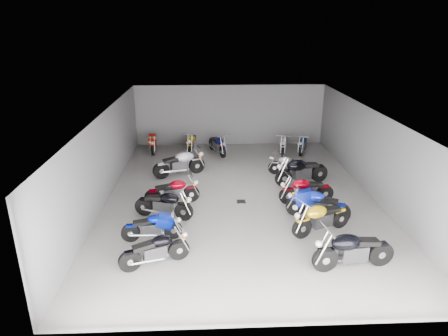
{
  "coord_description": "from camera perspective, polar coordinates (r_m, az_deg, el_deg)",
  "views": [
    {
      "loc": [
        -1.23,
        -13.95,
        6.27
      ],
      "look_at": [
        -0.6,
        0.44,
        1.0
      ],
      "focal_mm": 32.0,
      "sensor_mm": 36.0,
      "label": 1
    }
  ],
  "objects": [
    {
      "name": "ground",
      "position": [
        15.34,
        2.31,
        -4.03
      ],
      "size": [
        14.0,
        14.0,
        0.0
      ],
      "primitive_type": "plane",
      "color": "gray",
      "rests_on": "ground"
    },
    {
      "name": "wall_back",
      "position": [
        21.5,
        0.83,
        7.56
      ],
      "size": [
        10.0,
        0.1,
        3.2
      ],
      "primitive_type": "cube",
      "color": "slate",
      "rests_on": "ground"
    },
    {
      "name": "wall_left",
      "position": [
        15.19,
        -16.76,
        1.31
      ],
      "size": [
        0.1,
        14.0,
        3.2
      ],
      "primitive_type": "cube",
      "color": "slate",
      "rests_on": "ground"
    },
    {
      "name": "wall_right",
      "position": [
        15.98,
        20.58,
        1.79
      ],
      "size": [
        0.1,
        14.0,
        3.2
      ],
      "primitive_type": "cube",
      "color": "slate",
      "rests_on": "ground"
    },
    {
      "name": "ceiling",
      "position": [
        14.33,
        2.49,
        7.8
      ],
      "size": [
        10.0,
        14.0,
        0.04
      ],
      "primitive_type": "cube",
      "color": "black",
      "rests_on": "wall_back"
    },
    {
      "name": "drain_grate",
      "position": [
        14.89,
        2.47,
        -4.8
      ],
      "size": [
        0.32,
        0.32,
        0.01
      ],
      "primitive_type": "cube",
      "color": "black",
      "rests_on": "ground"
    },
    {
      "name": "motorcycle_left_a",
      "position": [
        11.19,
        -9.75,
        -11.41
      ],
      "size": [
        1.88,
        0.87,
        0.87
      ],
      "rotation": [
        0.0,
        0.0,
        -1.18
      ],
      "color": "black",
      "rests_on": "ground"
    },
    {
      "name": "motorcycle_left_b",
      "position": [
        12.4,
        -10.15,
        -8.25
      ],
      "size": [
        1.86,
        0.41,
        0.82
      ],
      "rotation": [
        0.0,
        0.0,
        -1.48
      ],
      "color": "black",
      "rests_on": "ground"
    },
    {
      "name": "motorcycle_left_c",
      "position": [
        13.65,
        -8.53,
        -5.13
      ],
      "size": [
        2.04,
        0.77,
        0.92
      ],
      "rotation": [
        0.0,
        0.0,
        -1.88
      ],
      "color": "black",
      "rests_on": "ground"
    },
    {
      "name": "motorcycle_left_d",
      "position": [
        14.66,
        -7.32,
        -3.31
      ],
      "size": [
        2.01,
        0.58,
        0.89
      ],
      "rotation": [
        0.0,
        0.0,
        -1.36
      ],
      "color": "black",
      "rests_on": "ground"
    },
    {
      "name": "motorcycle_left_f",
      "position": [
        17.26,
        -6.33,
        0.65
      ],
      "size": [
        2.21,
        1.01,
        1.02
      ],
      "rotation": [
        0.0,
        0.0,
        -1.19
      ],
      "color": "black",
      "rests_on": "ground"
    },
    {
      "name": "motorcycle_right_a",
      "position": [
        11.39,
        17.91,
        -11.11
      ],
      "size": [
        2.3,
        0.55,
        1.01
      ],
      "rotation": [
        0.0,
        0.0,
        1.7
      ],
      "color": "black",
      "rests_on": "ground"
    },
    {
      "name": "motorcycle_right_b",
      "position": [
        12.93,
        13.7,
        -6.93
      ],
      "size": [
        2.04,
        1.01,
        0.96
      ],
      "rotation": [
        0.0,
        0.0,
        1.99
      ],
      "color": "black",
      "rests_on": "ground"
    },
    {
      "name": "motorcycle_right_c",
      "position": [
        13.8,
        13.16,
        -5.1
      ],
      "size": [
        2.06,
        0.91,
        0.95
      ],
      "rotation": [
        0.0,
        0.0,
        1.2
      ],
      "color": "black",
      "rests_on": "ground"
    },
    {
      "name": "motorcycle_right_d",
      "position": [
        14.92,
        11.61,
        -3.09
      ],
      "size": [
        2.08,
        0.48,
        0.91
      ],
      "rotation": [
        0.0,
        0.0,
        1.7
      ],
      "color": "black",
      "rests_on": "ground"
    },
    {
      "name": "motorcycle_right_e",
      "position": [
        16.56,
        10.97,
        -0.42
      ],
      "size": [
        2.31,
        0.84,
        1.04
      ],
      "rotation": [
        0.0,
        0.0,
        1.87
      ],
      "color": "black",
      "rests_on": "ground"
    },
    {
      "name": "motorcycle_right_f",
      "position": [
        17.42,
        9.33,
        0.34
      ],
      "size": [
        1.83,
        0.81,
        0.84
      ],
      "rotation": [
        0.0,
        0.0,
        1.2
      ],
      "color": "black",
      "rests_on": "ground"
    },
    {
      "name": "motorcycle_back_a",
      "position": [
        20.81,
        -10.07,
        3.69
      ],
      "size": [
        0.44,
        2.08,
        0.91
      ],
      "rotation": [
        0.0,
        0.0,
        3.21
      ],
      "color": "black",
      "rests_on": "ground"
    },
    {
      "name": "motorcycle_back_b",
      "position": [
        20.53,
        -4.6,
        3.68
      ],
      "size": [
        0.46,
        2.03,
        0.89
      ],
      "rotation": [
        0.0,
        0.0,
        3.04
      ],
      "color": "black",
      "rests_on": "ground"
    },
    {
      "name": "motorcycle_back_c",
      "position": [
        20.1,
        -0.93,
        3.38
      ],
      "size": [
        0.84,
        1.95,
        0.89
      ],
      "rotation": [
        0.0,
        0.0,
        3.5
      ],
      "color": "black",
      "rests_on": "ground"
    },
    {
      "name": "motorcycle_back_e",
      "position": [
        20.49,
        8.5,
        3.43
      ],
      "size": [
        0.58,
        1.94,
        0.86
      ],
      "rotation": [
        0.0,
        0.0,
        2.92
      ],
      "color": "black",
      "rests_on": "ground"
    },
    {
      "name": "motorcycle_back_f",
      "position": [
        20.69,
        11.18,
        3.36
      ],
      "size": [
        0.81,
        1.77,
        0.82
      ],
      "rotation": [
        0.0,
        0.0,
        2.76
      ],
      "color": "black",
      "rests_on": "ground"
    }
  ]
}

